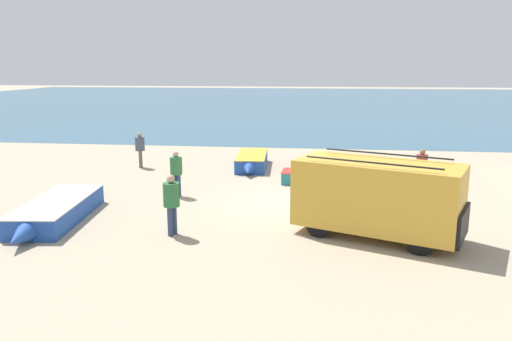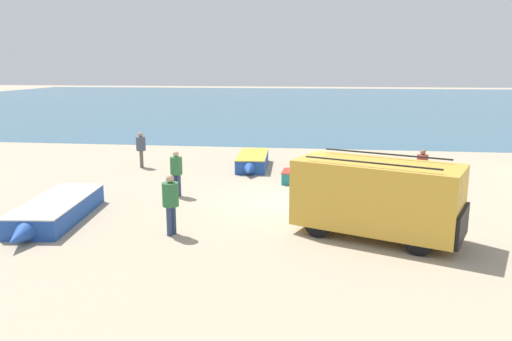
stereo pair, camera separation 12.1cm
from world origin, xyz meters
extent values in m
plane|color=tan|center=(0.00, 0.00, 0.00)|extent=(200.00, 200.00, 0.00)
cube|color=#33607A|center=(0.00, 52.00, 0.00)|extent=(120.00, 80.00, 0.01)
cube|color=gold|center=(2.66, -3.52, 1.24)|extent=(5.01, 3.58, 1.93)
cube|color=black|center=(4.83, -4.41, 0.71)|extent=(0.78, 1.72, 0.87)
cube|color=#1E232D|center=(4.76, -4.38, 1.82)|extent=(0.72, 1.63, 0.62)
cylinder|color=black|center=(4.30, -3.27, 0.38)|extent=(0.80, 0.50, 0.77)
cylinder|color=black|center=(3.65, -4.85, 0.38)|extent=(0.80, 0.50, 0.77)
cylinder|color=black|center=(1.66, -2.18, 0.38)|extent=(0.80, 0.50, 0.77)
cylinder|color=black|center=(1.01, -3.77, 0.38)|extent=(0.80, 0.50, 0.77)
cylinder|color=black|center=(2.95, -2.80, 2.33)|extent=(3.51, 1.49, 0.05)
cylinder|color=black|center=(2.36, -4.23, 2.33)|extent=(3.51, 1.49, 0.05)
cube|color=#1E757F|center=(1.47, 2.99, 0.24)|extent=(4.05, 1.35, 0.47)
cone|color=#1E757F|center=(3.91, 2.90, 0.24)|extent=(0.90, 0.48, 0.45)
cube|color=#B22D23|center=(1.47, 2.99, 0.41)|extent=(0.24, 1.12, 0.05)
cube|color=#B22D23|center=(1.47, 2.99, 0.49)|extent=(4.09, 1.36, 0.04)
cube|color=#234CA3|center=(-7.38, -3.13, 0.31)|extent=(2.07, 4.47, 0.62)
cone|color=#234CA3|center=(-7.10, -5.76, 0.31)|extent=(0.69, 1.01, 0.59)
cube|color=silver|center=(-7.38, -3.13, 0.55)|extent=(1.50, 0.36, 0.05)
cube|color=silver|center=(-7.38, -3.13, 0.64)|extent=(2.09, 4.52, 0.04)
cube|color=#234CA3|center=(-2.25, 6.03, 0.31)|extent=(1.57, 3.68, 0.62)
cone|color=#234CA3|center=(-2.12, 3.83, 0.31)|extent=(0.63, 0.83, 0.59)
cube|color=gold|center=(-2.25, 6.03, 0.55)|extent=(1.26, 0.27, 0.05)
cube|color=gold|center=(-2.25, 6.03, 0.64)|extent=(1.58, 3.72, 0.04)
cylinder|color=#5B564C|center=(4.96, 2.34, 0.41)|extent=(0.15, 0.15, 0.81)
cylinder|color=#5B564C|center=(5.10, 2.25, 0.41)|extent=(0.15, 0.15, 0.81)
cylinder|color=#993833|center=(5.03, 2.29, 1.13)|extent=(0.44, 0.44, 0.64)
sphere|color=#8C664C|center=(5.03, 2.29, 1.56)|extent=(0.22, 0.22, 0.22)
cylinder|color=navy|center=(-3.24, -4.05, 0.44)|extent=(0.16, 0.16, 0.88)
cylinder|color=navy|center=(-3.31, -4.22, 0.44)|extent=(0.16, 0.16, 0.88)
cylinder|color=#2D6B3D|center=(-3.27, -4.13, 1.23)|extent=(0.48, 0.48, 0.70)
sphere|color=tan|center=(-3.27, -4.13, 1.70)|extent=(0.24, 0.24, 0.24)
cylinder|color=#5B564C|center=(-7.66, 5.39, 0.42)|extent=(0.16, 0.16, 0.84)
cylinder|color=#5B564C|center=(-7.62, 5.22, 0.42)|extent=(0.16, 0.16, 0.84)
cylinder|color=#424C5B|center=(-7.64, 5.31, 1.17)|extent=(0.45, 0.45, 0.66)
sphere|color=tan|center=(-7.64, 5.31, 1.61)|extent=(0.23, 0.23, 0.23)
cylinder|color=navy|center=(-4.47, 0.26, 0.42)|extent=(0.16, 0.16, 0.84)
cylinder|color=navy|center=(-4.30, 0.23, 0.42)|extent=(0.16, 0.16, 0.84)
cylinder|color=#2D6B3D|center=(-4.38, 0.24, 1.18)|extent=(0.46, 0.46, 0.67)
sphere|color=tan|center=(-4.38, 0.24, 1.63)|extent=(0.23, 0.23, 0.23)
camera|label=1|loc=(0.89, -17.73, 4.90)|focal=35.00mm
camera|label=2|loc=(1.01, -17.71, 4.90)|focal=35.00mm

